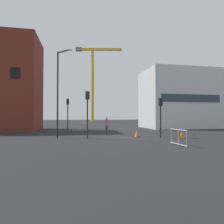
% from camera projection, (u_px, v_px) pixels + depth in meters
% --- Properties ---
extents(ground, '(160.00, 160.00, 0.00)m').
position_uv_depth(ground, '(125.00, 138.00, 16.89)').
color(ground, black).
extents(office_block, '(11.08, 7.61, 9.30)m').
position_uv_depth(office_block, '(178.00, 99.00, 31.29)').
color(office_block, silver).
rests_on(office_block, ground).
extents(construction_crane, '(14.69, 3.34, 23.96)m').
position_uv_depth(construction_crane, '(93.00, 74.00, 61.04)').
color(construction_crane, gold).
rests_on(construction_crane, ground).
extents(streetlamp_tall, '(1.38, 1.26, 7.66)m').
position_uv_depth(streetlamp_tall, '(59.00, 87.00, 16.72)').
color(streetlamp_tall, '#232326').
rests_on(streetlamp_tall, ground).
extents(traffic_light_crosswalk, '(0.39, 0.35, 4.07)m').
position_uv_depth(traffic_light_crosswalk, '(87.00, 107.00, 16.42)').
color(traffic_light_crosswalk, '#232326').
rests_on(traffic_light_crosswalk, ground).
extents(traffic_light_median, '(0.39, 0.29, 3.52)m').
position_uv_depth(traffic_light_median, '(161.00, 111.00, 17.00)').
color(traffic_light_median, black).
rests_on(traffic_light_median, ground).
extents(traffic_light_corner, '(0.33, 0.39, 3.96)m').
position_uv_depth(traffic_light_corner, '(68.00, 110.00, 22.23)').
color(traffic_light_corner, '#2D2D30').
rests_on(traffic_light_corner, ground).
extents(pedestrian_walking, '(0.34, 0.34, 1.80)m').
position_uv_depth(pedestrian_walking, '(107.00, 124.00, 20.62)').
color(pedestrian_walking, '#4C4C51').
rests_on(pedestrian_walking, ground).
extents(safety_barrier_front, '(0.17, 1.88, 1.08)m').
position_uv_depth(safety_barrier_front, '(178.00, 137.00, 12.41)').
color(safety_barrier_front, '#B2B5BA').
rests_on(safety_barrier_front, ground).
extents(safety_barrier_mid_span, '(1.99, 0.23, 1.08)m').
position_uv_depth(safety_barrier_mid_span, '(80.00, 127.00, 24.38)').
color(safety_barrier_mid_span, '#B2B5BA').
rests_on(safety_barrier_mid_span, ground).
extents(traffic_cone_by_barrier, '(0.56, 0.56, 0.57)m').
position_uv_depth(traffic_cone_by_barrier, '(182.00, 135.00, 16.60)').
color(traffic_cone_by_barrier, black).
rests_on(traffic_cone_by_barrier, ground).
extents(traffic_cone_on_verge, '(0.59, 0.59, 0.60)m').
position_uv_depth(traffic_cone_on_verge, '(137.00, 134.00, 17.66)').
color(traffic_cone_on_verge, black).
rests_on(traffic_cone_on_verge, ground).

